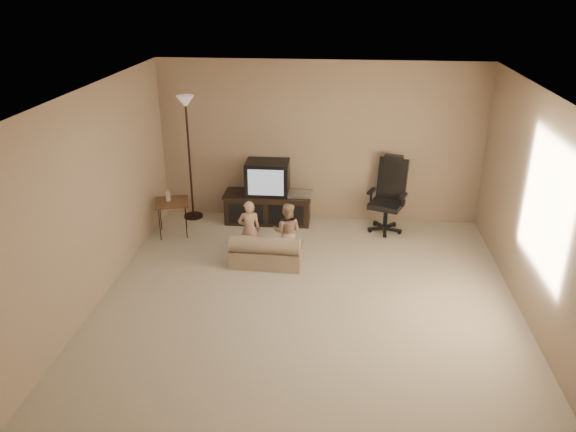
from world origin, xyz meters
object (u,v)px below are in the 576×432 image
(child_sofa, at_px, (266,252))
(toddler_left, at_px, (249,230))
(toddler_right, at_px, (287,231))
(tv_stand, at_px, (268,197))
(floor_lamp, at_px, (187,131))
(office_chair, at_px, (388,204))
(side_table, at_px, (171,202))

(child_sofa, height_order, toddler_left, toddler_left)
(toddler_left, distance_m, toddler_right, 0.52)
(tv_stand, xyz_separation_m, child_sofa, (0.16, -1.47, -0.22))
(child_sofa, distance_m, toddler_left, 0.39)
(floor_lamp, height_order, toddler_left, floor_lamp)
(floor_lamp, bearing_deg, office_chair, -3.49)
(floor_lamp, xyz_separation_m, toddler_right, (1.67, -1.31, -1.03))
(office_chair, xyz_separation_m, side_table, (-3.23, -0.48, 0.10))
(floor_lamp, bearing_deg, child_sofa, -47.38)
(side_table, relative_size, toddler_left, 0.85)
(toddler_right, bearing_deg, child_sofa, 43.94)
(toddler_left, bearing_deg, toddler_right, 173.21)
(office_chair, bearing_deg, side_table, -150.51)
(child_sofa, distance_m, toddler_right, 0.40)
(floor_lamp, bearing_deg, toddler_right, -38.16)
(office_chair, xyz_separation_m, floor_lamp, (-3.10, 0.19, 1.02))
(tv_stand, relative_size, toddler_right, 1.71)
(floor_lamp, xyz_separation_m, child_sofa, (1.40, -1.53, -1.25))
(floor_lamp, bearing_deg, side_table, -100.92)
(side_table, relative_size, floor_lamp, 0.36)
(floor_lamp, distance_m, toddler_left, 2.04)
(side_table, distance_m, toddler_right, 1.91)
(office_chair, height_order, side_table, office_chair)
(tv_stand, distance_m, toddler_right, 1.32)
(side_table, height_order, toddler_right, toddler_right)
(side_table, bearing_deg, floor_lamp, 79.08)
(tv_stand, relative_size, floor_lamp, 0.71)
(office_chair, bearing_deg, child_sofa, -120.80)
(office_chair, bearing_deg, toddler_right, -121.02)
(office_chair, height_order, toddler_left, office_chair)
(tv_stand, xyz_separation_m, toddler_left, (-0.09, -1.29, 0.01))
(side_table, height_order, floor_lamp, floor_lamp)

